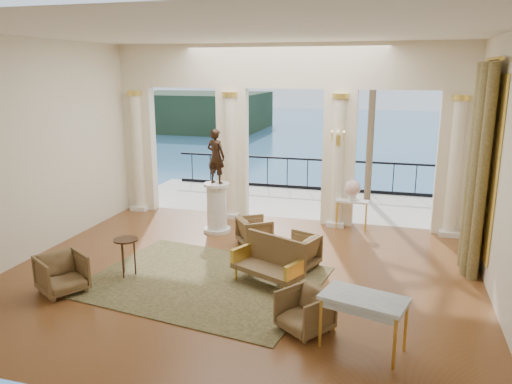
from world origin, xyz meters
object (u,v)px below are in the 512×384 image
(armchair_d, at_px, (255,230))
(statue, at_px, (216,156))
(armchair_b, at_px, (305,309))
(game_table, at_px, (364,302))
(armchair_a, at_px, (62,272))
(side_table, at_px, (126,244))
(armchair_c, at_px, (298,249))
(console_table, at_px, (352,205))
(settee, at_px, (270,261))
(pedestal, at_px, (217,208))

(armchair_d, bearing_deg, statue, 23.09)
(armchair_b, distance_m, game_table, 0.98)
(game_table, bearing_deg, armchair_a, -169.21)
(side_table, bearing_deg, armchair_c, 23.49)
(armchair_b, xyz_separation_m, game_table, (0.87, -0.27, 0.36))
(armchair_c, distance_m, game_table, 3.11)
(statue, height_order, console_table, statue)
(armchair_b, relative_size, armchair_d, 1.01)
(armchair_d, distance_m, side_table, 3.00)
(settee, xyz_separation_m, side_table, (-2.73, -0.40, 0.20))
(armchair_d, distance_m, pedestal, 1.36)
(armchair_b, xyz_separation_m, side_table, (-3.65, 1.12, 0.29))
(side_table, bearing_deg, console_table, 46.32)
(pedestal, bearing_deg, side_table, -103.42)
(settee, bearing_deg, armchair_c, 95.32)
(armchair_a, relative_size, settee, 0.53)
(armchair_b, distance_m, pedestal, 5.08)
(armchair_c, xyz_separation_m, game_table, (1.47, -2.72, 0.35))
(armchair_d, bearing_deg, game_table, 179.54)
(armchair_c, bearing_deg, statue, -106.21)
(pedestal, bearing_deg, armchair_a, -110.16)
(statue, distance_m, console_table, 3.53)
(armchair_c, bearing_deg, game_table, 47.98)
(console_table, bearing_deg, armchair_b, -89.56)
(armchair_c, relative_size, pedestal, 0.61)
(armchair_a, bearing_deg, statue, 11.84)
(game_table, bearing_deg, statue, 146.29)
(armchair_c, relative_size, settee, 0.51)
(armchair_b, distance_m, console_table, 5.18)
(game_table, relative_size, statue, 0.99)
(game_table, xyz_separation_m, side_table, (-4.53, 1.39, -0.08))
(armchair_a, height_order, armchair_b, armchair_a)
(armchair_b, relative_size, game_table, 0.55)
(armchair_d, relative_size, console_table, 0.87)
(armchair_b, xyz_separation_m, pedestal, (-2.93, 4.14, 0.23))
(statue, xyz_separation_m, side_table, (-0.72, -3.02, -1.22))
(console_table, bearing_deg, game_table, -80.26)
(game_table, relative_size, side_table, 1.73)
(game_table, bearing_deg, armchair_b, 178.37)
(side_table, bearing_deg, armchair_a, -127.72)
(armchair_c, xyz_separation_m, console_table, (0.80, 2.71, 0.25))
(armchair_d, distance_m, settee, 2.12)
(statue, bearing_deg, settee, 143.11)
(armchair_a, bearing_deg, armchair_d, -6.47)
(pedestal, relative_size, statue, 0.93)
(armchair_b, height_order, armchair_c, armchair_c)
(armchair_c, xyz_separation_m, armchair_d, (-1.19, 1.00, -0.02))
(console_table, bearing_deg, settee, -104.49)
(armchair_c, bearing_deg, armchair_a, -39.32)
(statue, bearing_deg, armchair_b, 140.96)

